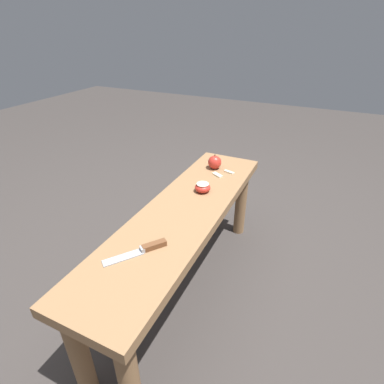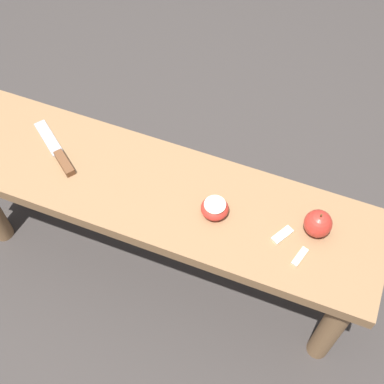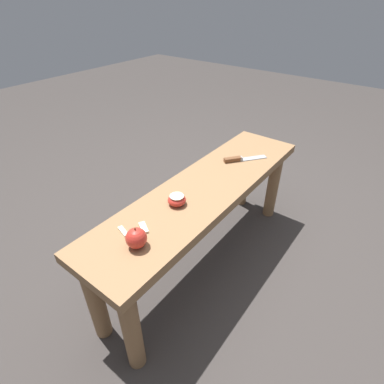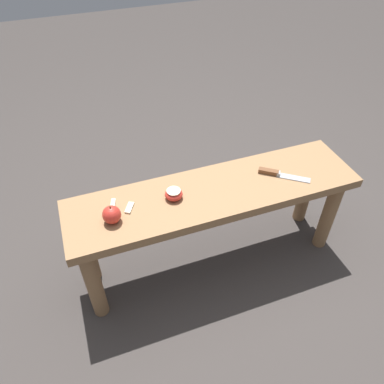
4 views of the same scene
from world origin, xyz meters
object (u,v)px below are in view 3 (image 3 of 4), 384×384
at_px(knife, 239,159).
at_px(apple_cut, 177,200).
at_px(wooden_bench, 205,203).
at_px(apple_whole, 136,238).

bearing_deg(knife, apple_cut, -144.81).
bearing_deg(wooden_bench, apple_whole, 3.99).
relative_size(knife, apple_whole, 2.43).
height_order(apple_whole, apple_cut, apple_whole).
bearing_deg(wooden_bench, apple_cut, -4.08).
height_order(knife, apple_whole, apple_whole).
bearing_deg(apple_cut, apple_whole, 9.42).
relative_size(wooden_bench, apple_cut, 17.23).
distance_m(wooden_bench, apple_cut, 0.21).
xyz_separation_m(wooden_bench, apple_whole, (0.43, 0.03, 0.13)).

